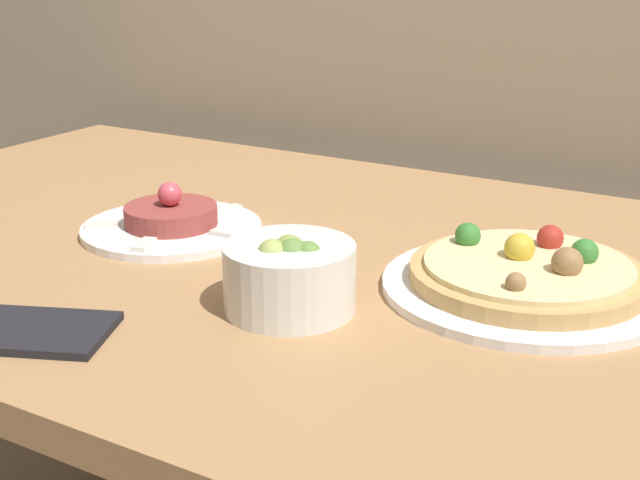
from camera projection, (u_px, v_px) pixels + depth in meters
The scene contains 5 objects.
dining_table at pixel (296, 326), 1.09m from camera, with size 1.44×0.85×0.79m.
pizza_plate at pixel (527, 277), 0.93m from camera, with size 0.30×0.30×0.06m.
tartare_plate at pixel (171, 222), 1.11m from camera, with size 0.23×0.23×0.07m.
small_bowl at pixel (289, 275), 0.88m from camera, with size 0.13×0.13×0.08m.
napkin at pixel (26, 331), 0.83m from camera, with size 0.18×0.15×0.01m.
Camera 1 is at (0.53, -0.41, 1.15)m, focal length 50.00 mm.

